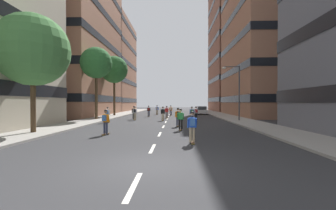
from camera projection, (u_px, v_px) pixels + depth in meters
ground_plane at (168, 118)px, 32.96m from camera, size 149.02×149.02×0.00m
sidewalk_left at (112, 116)px, 36.37m from camera, size 3.53×68.30×0.14m
sidewalk_right at (226, 116)px, 35.76m from camera, size 3.53×68.30×0.14m
lane_markings at (168, 118)px, 33.63m from camera, size 0.16×57.20×0.01m
building_left_mid at (67, 19)px, 39.68m from camera, size 14.28×21.73×33.81m
building_left_far at (104, 66)px, 59.77m from camera, size 14.28×19.32×23.46m
building_right_mid at (274, 18)px, 38.47m from camera, size 14.28×19.14×33.05m
building_right_far at (240, 43)px, 58.49m from camera, size 14.28×17.65×34.95m
parked_car_near at (202, 111)px, 43.33m from camera, size 1.82×4.40×1.52m
street_tree_near at (96, 63)px, 29.08m from camera, size 4.01×4.01×9.24m
street_tree_mid at (114, 70)px, 37.62m from camera, size 4.48×4.48×9.85m
street_tree_far at (33, 50)px, 16.17m from camera, size 5.13×5.13×8.46m
streetlamp_right at (236, 87)px, 26.98m from camera, size 2.13×0.30×6.50m
skater_0 at (181, 118)px, 18.32m from camera, size 0.55×0.91×1.78m
skater_1 at (192, 125)px, 12.43m from camera, size 0.54×0.91×1.78m
skater_2 at (196, 112)px, 28.45m from camera, size 0.57×0.92×1.78m
skater_3 at (163, 113)px, 27.88m from camera, size 0.54×0.91×1.78m
skater_4 at (135, 112)px, 28.88m from camera, size 0.54×0.91×1.78m
skater_5 at (167, 111)px, 32.27m from camera, size 0.57×0.92×1.78m
skater_6 at (192, 113)px, 27.11m from camera, size 0.55×0.92×1.78m
skater_7 at (108, 114)px, 25.04m from camera, size 0.53×0.90×1.78m
skater_8 at (134, 112)px, 30.28m from camera, size 0.56×0.92×1.78m
skater_9 at (178, 116)px, 21.16m from camera, size 0.56×0.92×1.78m
skater_10 at (171, 110)px, 38.46m from camera, size 0.53×0.90×1.78m
skater_11 at (157, 109)px, 42.17m from camera, size 0.56×0.92×1.78m
skater_12 at (149, 110)px, 36.10m from camera, size 0.55×0.91×1.78m
skater_13 at (105, 120)px, 15.69m from camera, size 0.57×0.92×1.78m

